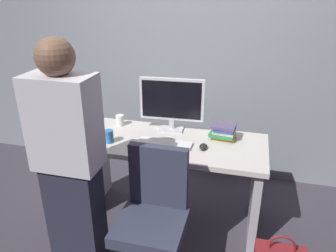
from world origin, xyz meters
The scene contains 11 objects.
ground_plane centered at (0.00, 0.00, 0.00)m, with size 9.00×9.00×0.00m, color #3D3842.
wall_back centered at (0.00, 0.90, 1.50)m, with size 6.40×0.10×3.00m, color gray.
desk centered at (0.00, 0.00, 0.51)m, with size 1.54×0.65×0.73m.
office_chair centered at (0.05, -0.64, 0.43)m, with size 0.52×0.52×0.94m.
person_at_desk centered at (-0.46, -0.73, 0.84)m, with size 0.40×0.24×1.64m.
monitor centered at (-0.04, 0.22, 0.99)m, with size 0.54×0.15×0.46m.
keyboard centered at (-0.02, -0.08, 0.74)m, with size 0.43×0.13×0.02m, color white.
mouse centered at (0.28, -0.07, 0.75)m, with size 0.06×0.10×0.03m, color black.
cup_near_keyboard centered at (-0.46, -0.15, 0.79)m, with size 0.07×0.07×0.10m, color #3372B2.
cup_by_monitor centered at (-0.51, 0.20, 0.78)m, with size 0.07×0.07×0.09m, color white.
book_stack centered at (0.41, 0.14, 0.80)m, with size 0.21×0.18×0.13m.
Camera 1 is at (0.59, -2.31, 1.89)m, focal length 35.17 mm.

